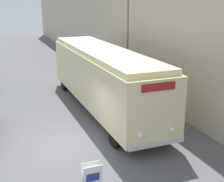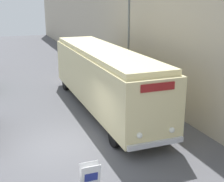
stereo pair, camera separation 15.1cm
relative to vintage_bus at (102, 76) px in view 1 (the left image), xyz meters
name	(u,v)px [view 1 (the left image)]	position (x,y,z in m)	size (l,w,h in m)	color
ground_plane	(61,146)	(-3.08, -3.50, -1.82)	(80.00, 80.00, 0.00)	#56565B
building_wall_right	(113,19)	(3.20, 6.50, 2.44)	(0.30, 60.00, 8.51)	#B2A893
vintage_bus	(102,76)	(0.00, 0.00, 0.00)	(2.40, 11.58, 3.23)	black
sign_board	(92,177)	(-2.80, -6.73, -1.41)	(0.61, 0.32, 0.85)	gray
streetlamp	(128,15)	(2.14, 1.62, 2.96)	(0.36, 0.36, 7.54)	#595E60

